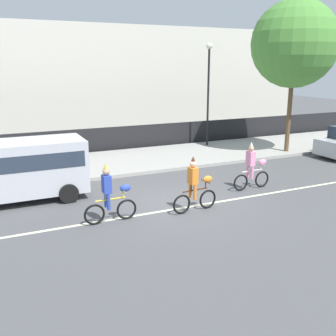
# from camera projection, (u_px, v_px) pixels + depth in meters

# --- Properties ---
(ground_plane) EXTENTS (80.00, 80.00, 0.00)m
(ground_plane) POSITION_uv_depth(u_px,v_px,m) (177.00, 203.00, 14.07)
(ground_plane) COLOR #4C4C4F
(road_centre_line) EXTENTS (36.00, 0.14, 0.01)m
(road_centre_line) POSITION_uv_depth(u_px,v_px,m) (184.00, 208.00, 13.63)
(road_centre_line) COLOR beige
(road_centre_line) RESTS_ON ground
(sidewalk_curb) EXTENTS (60.00, 5.00, 0.15)m
(sidewalk_curb) POSITION_uv_depth(u_px,v_px,m) (120.00, 162.00, 19.75)
(sidewalk_curb) COLOR #9E9B93
(sidewalk_curb) RESTS_ON ground
(fence_line) EXTENTS (40.00, 0.08, 1.40)m
(fence_line) POSITION_uv_depth(u_px,v_px,m) (104.00, 140.00, 22.13)
(fence_line) COLOR black
(fence_line) RESTS_ON ground
(building_backdrop) EXTENTS (28.00, 8.00, 7.42)m
(building_backdrop) POSITION_uv_depth(u_px,v_px,m) (112.00, 79.00, 30.23)
(building_backdrop) COLOR beige
(building_backdrop) RESTS_ON ground
(parade_cyclist_cobalt) EXTENTS (1.72, 0.50, 1.92)m
(parade_cyclist_cobalt) POSITION_uv_depth(u_px,v_px,m) (111.00, 196.00, 12.20)
(parade_cyclist_cobalt) COLOR black
(parade_cyclist_cobalt) RESTS_ON ground
(parade_cyclist_orange) EXTENTS (1.72, 0.50, 1.92)m
(parade_cyclist_orange) POSITION_uv_depth(u_px,v_px,m) (196.00, 187.00, 13.12)
(parade_cyclist_orange) COLOR black
(parade_cyclist_orange) RESTS_ON ground
(parade_cyclist_pink) EXTENTS (1.72, 0.50, 1.92)m
(parade_cyclist_pink) POSITION_uv_depth(u_px,v_px,m) (252.00, 169.00, 15.48)
(parade_cyclist_pink) COLOR black
(parade_cyclist_pink) RESTS_ON ground
(parked_van_silver) EXTENTS (5.00, 2.22, 2.18)m
(parked_van_silver) POSITION_uv_depth(u_px,v_px,m) (16.00, 167.00, 14.02)
(parked_van_silver) COLOR silver
(parked_van_silver) RESTS_ON ground
(street_lamp_post) EXTENTS (0.36, 0.36, 5.86)m
(street_lamp_post) POSITION_uv_depth(u_px,v_px,m) (209.00, 79.00, 22.54)
(street_lamp_post) COLOR black
(street_lamp_post) RESTS_ON sidewalk_curb
(street_tree_near_lamp) EXTENTS (4.53, 4.53, 7.97)m
(street_tree_near_lamp) POSITION_uv_depth(u_px,v_px,m) (294.00, 44.00, 20.43)
(street_tree_near_lamp) COLOR brown
(street_tree_near_lamp) RESTS_ON sidewalk_curb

